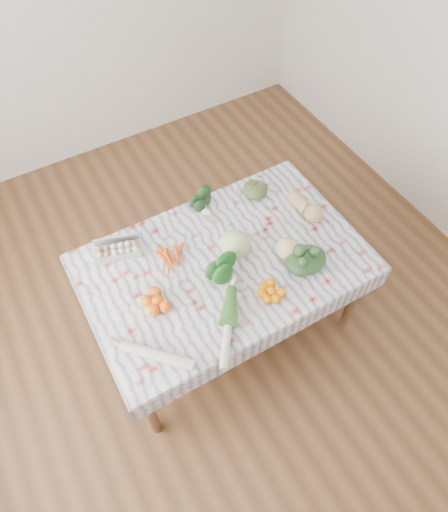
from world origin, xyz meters
The scene contains 16 objects.
ground centered at (0.00, 0.00, 0.00)m, with size 4.50×4.50×0.00m, color #56351D.
dining_table centered at (0.00, 0.00, 0.68)m, with size 1.60×1.00×0.75m.
tablecloth centered at (0.00, 0.00, 0.76)m, with size 1.66×1.06×0.01m, color silver.
egg_carton centered at (-0.52, 0.36, 0.80)m, with size 0.27×0.11×0.07m, color #A6A6A1.
carrot_bunch centered at (-0.26, 0.16, 0.78)m, with size 0.19×0.18×0.04m, color #F4580C.
kale_bunch centered at (0.09, 0.41, 0.83)m, with size 0.15×0.13×0.13m, color #193817.
kabocha_squash centered at (0.44, 0.36, 0.81)m, with size 0.16×0.16×0.11m, color #455A2B.
cabbage centered at (0.09, 0.02, 0.85)m, with size 0.18×0.18×0.18m, color #B1CB85.
butternut_squash centered at (0.64, 0.07, 0.82)m, with size 0.12×0.25×0.12m, color tan.
orange_cluster centered at (-0.46, -0.07, 0.80)m, with size 0.23×0.23×0.08m, color orange.
broccoli centered at (-0.08, -0.13, 0.82)m, with size 0.16×0.16×0.12m, color #185218.
mandarin_cluster centered at (0.12, -0.32, 0.79)m, with size 0.19×0.19×0.06m, color #FF8A02.
grapefruit centered at (0.35, -0.14, 0.83)m, with size 0.13×0.13×0.13m, color #E8D97E.
spinach_bag centered at (0.40, -0.26, 0.82)m, with size 0.25×0.20×0.11m, color #1B3819.
daikon centered at (-0.59, -0.35, 0.79)m, with size 0.06×0.06×0.42m, color beige.
leek centered at (-0.21, -0.40, 0.79)m, with size 0.05×0.05×0.46m, color beige.
Camera 1 is at (-0.78, -1.34, 2.97)m, focal length 32.00 mm.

